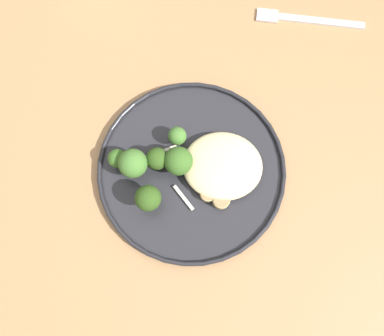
% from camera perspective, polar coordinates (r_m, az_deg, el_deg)
% --- Properties ---
extents(ground, '(6.00, 6.00, 0.00)m').
position_cam_1_polar(ground, '(1.33, 0.63, -6.19)').
color(ground, '#665B51').
extents(wooden_dining_table, '(1.40, 1.00, 0.74)m').
position_cam_1_polar(wooden_dining_table, '(0.69, 1.22, 1.44)').
color(wooden_dining_table, '#9E754C').
rests_on(wooden_dining_table, ground).
extents(dinner_plate, '(0.29, 0.29, 0.02)m').
position_cam_1_polar(dinner_plate, '(0.59, -0.00, -0.27)').
color(dinner_plate, '#232328').
rests_on(dinner_plate, wooden_dining_table).
extents(noodle_bed, '(0.12, 0.11, 0.03)m').
position_cam_1_polar(noodle_bed, '(0.58, 4.65, 0.33)').
color(noodle_bed, beige).
rests_on(noodle_bed, dinner_plate).
extents(seared_scallop_large_seared, '(0.03, 0.03, 0.01)m').
position_cam_1_polar(seared_scallop_large_seared, '(0.58, 4.33, -0.02)').
color(seared_scallop_large_seared, '#E5C689').
rests_on(seared_scallop_large_seared, dinner_plate).
extents(seared_scallop_left_edge, '(0.03, 0.03, 0.01)m').
position_cam_1_polar(seared_scallop_left_edge, '(0.57, 4.47, -4.81)').
color(seared_scallop_left_edge, '#DBB77A').
rests_on(seared_scallop_left_edge, dinner_plate).
extents(seared_scallop_center_golden, '(0.03, 0.03, 0.01)m').
position_cam_1_polar(seared_scallop_center_golden, '(0.58, 1.21, 1.84)').
color(seared_scallop_center_golden, '#DBB77A').
rests_on(seared_scallop_center_golden, dinner_plate).
extents(seared_scallop_tilted_round, '(0.03, 0.03, 0.02)m').
position_cam_1_polar(seared_scallop_tilted_round, '(0.58, 6.23, 1.10)').
color(seared_scallop_tilted_round, '#DBB77A').
rests_on(seared_scallop_tilted_round, dinner_plate).
extents(seared_scallop_rear_pale, '(0.02, 0.02, 0.01)m').
position_cam_1_polar(seared_scallop_rear_pale, '(0.57, 2.50, -3.84)').
color(seared_scallop_rear_pale, '#DBB77A').
rests_on(seared_scallop_rear_pale, dinner_plate).
extents(broccoli_floret_tall_stalk, '(0.03, 0.03, 0.04)m').
position_cam_1_polar(broccoli_floret_tall_stalk, '(0.58, -2.13, 4.81)').
color(broccoli_floret_tall_stalk, '#7A994C').
rests_on(broccoli_floret_tall_stalk, dinner_plate).
extents(broccoli_floret_beside_noodles, '(0.03, 0.03, 0.05)m').
position_cam_1_polar(broccoli_floret_beside_noodles, '(0.56, -5.12, 1.34)').
color(broccoli_floret_beside_noodles, '#7A994C').
rests_on(broccoli_floret_beside_noodles, dinner_plate).
extents(broccoli_floret_near_rim, '(0.03, 0.03, 0.04)m').
position_cam_1_polar(broccoli_floret_near_rim, '(0.58, -10.98, 1.36)').
color(broccoli_floret_near_rim, '#89A356').
rests_on(broccoli_floret_near_rim, dinner_plate).
extents(broccoli_floret_front_edge, '(0.04, 0.04, 0.06)m').
position_cam_1_polar(broccoli_floret_front_edge, '(0.56, -8.71, 0.65)').
color(broccoli_floret_front_edge, '#89A356').
rests_on(broccoli_floret_front_edge, dinner_plate).
extents(broccoli_floret_left_leaning, '(0.04, 0.04, 0.06)m').
position_cam_1_polar(broccoli_floret_left_leaning, '(0.54, -6.47, -4.53)').
color(broccoli_floret_left_leaning, '#89A356').
rests_on(broccoli_floret_left_leaning, dinner_plate).
extents(broccoli_floret_right_tilted, '(0.04, 0.04, 0.06)m').
position_cam_1_polar(broccoli_floret_right_tilted, '(0.56, -1.96, 1.03)').
color(broccoli_floret_right_tilted, '#7A994C').
rests_on(broccoli_floret_right_tilted, dinner_plate).
extents(onion_sliver_short_strip, '(0.05, 0.03, 0.00)m').
position_cam_1_polar(onion_sliver_short_strip, '(0.59, -4.65, 2.36)').
color(onion_sliver_short_strip, silver).
rests_on(onion_sliver_short_strip, dinner_plate).
extents(onion_sliver_pale_crescent, '(0.05, 0.01, 0.00)m').
position_cam_1_polar(onion_sliver_pale_crescent, '(0.59, -6.52, 0.89)').
color(onion_sliver_pale_crescent, silver).
rests_on(onion_sliver_pale_crescent, dinner_plate).
extents(onion_sliver_long_sliver, '(0.03, 0.04, 0.00)m').
position_cam_1_polar(onion_sliver_long_sliver, '(0.57, -1.18, -4.45)').
color(onion_sliver_long_sliver, silver).
rests_on(onion_sliver_long_sliver, dinner_plate).
extents(dinner_fork, '(0.19, 0.03, 0.00)m').
position_cam_1_polar(dinner_fork, '(0.74, 16.67, 20.41)').
color(dinner_fork, silver).
rests_on(dinner_fork, wooden_dining_table).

